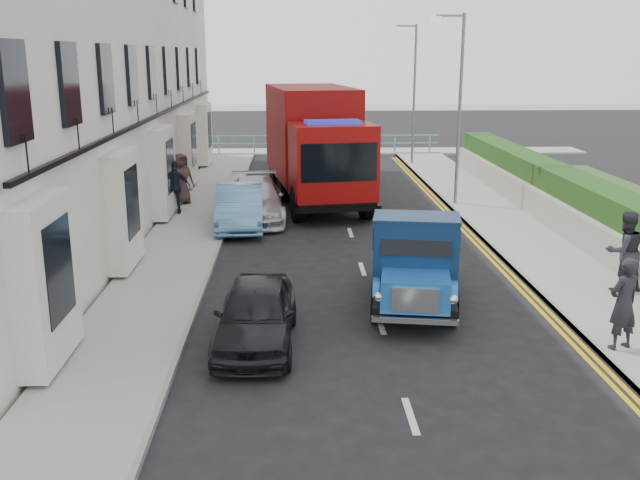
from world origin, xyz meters
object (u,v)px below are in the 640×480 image
at_px(red_lorry, 315,142).
at_px(pedestrian_east_near, 624,304).
at_px(lamp_far, 412,86).
at_px(bedford_lorry, 415,268).
at_px(parked_car_front, 256,314).
at_px(lamp_mid, 457,99).

distance_m(red_lorry, pedestrian_east_near, 15.77).
xyz_separation_m(lamp_far, bedford_lorry, (-3.33, -21.23, -2.99)).
bearing_deg(parked_car_front, pedestrian_east_near, -3.66).
bearing_deg(lamp_mid, pedestrian_east_near, -89.07).
bearing_deg(pedestrian_east_near, bedford_lorry, -56.51).
height_order(lamp_mid, pedestrian_east_near, lamp_mid).
bearing_deg(lamp_mid, red_lorry, 168.51).
bearing_deg(red_lorry, pedestrian_east_near, -78.40).
bearing_deg(red_lorry, lamp_far, 51.71).
relative_size(lamp_mid, bedford_lorry, 1.45).
bearing_deg(bedford_lorry, pedestrian_east_near, -26.00).
height_order(bedford_lorry, red_lorry, red_lorry).
bearing_deg(lamp_far, red_lorry, -119.91).
distance_m(lamp_mid, pedestrian_east_near, 14.05).
height_order(lamp_mid, red_lorry, lamp_mid).
xyz_separation_m(red_lorry, pedestrian_east_near, (5.37, -14.77, -1.29)).
bearing_deg(pedestrian_east_near, parked_car_front, -27.34).
height_order(lamp_far, bedford_lorry, lamp_far).
relative_size(parked_car_front, pedestrian_east_near, 2.09).
distance_m(lamp_mid, red_lorry, 5.52).
bearing_deg(red_lorry, parked_car_front, -104.99).
bearing_deg(parked_car_front, lamp_far, 75.86).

